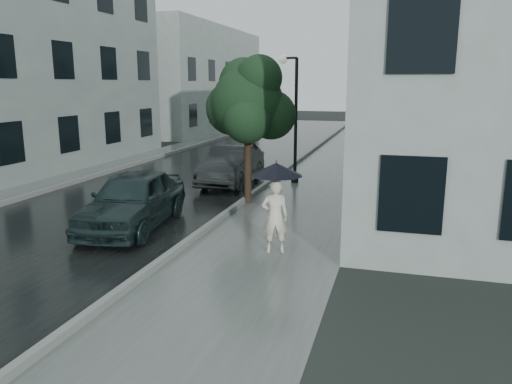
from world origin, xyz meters
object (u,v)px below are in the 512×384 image
(pedestrian, at_px, (275,216))
(car_near, at_px, (133,200))
(car_far, at_px, (232,165))
(lamp_post, at_px, (292,110))
(street_tree, at_px, (248,102))

(pedestrian, distance_m, car_near, 4.10)
(pedestrian, bearing_deg, car_far, -82.52)
(pedestrian, height_order, car_far, pedestrian)
(pedestrian, distance_m, lamp_post, 8.32)
(street_tree, bearing_deg, lamp_post, 80.57)
(street_tree, relative_size, car_far, 1.08)
(lamp_post, relative_size, car_far, 1.12)
(car_near, bearing_deg, car_far, 78.00)
(street_tree, xyz_separation_m, car_far, (-1.48, 2.70, -2.42))
(pedestrian, height_order, car_near, pedestrian)
(street_tree, xyz_separation_m, lamp_post, (0.59, 3.57, -0.41))
(street_tree, bearing_deg, pedestrian, -66.22)
(pedestrian, distance_m, street_tree, 5.35)
(street_tree, bearing_deg, car_far, 118.81)
(street_tree, distance_m, lamp_post, 3.65)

